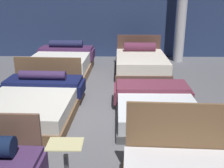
{
  "coord_description": "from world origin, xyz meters",
  "views": [
    {
      "loc": [
        0.4,
        -4.64,
        2.18
      ],
      "look_at": [
        0.32,
        0.42,
        0.45
      ],
      "focal_mm": 43.24,
      "sensor_mm": 36.0,
      "label": 1
    }
  ],
  "objects": [
    {
      "name": "bed_3",
      "position": [
        1.13,
        -0.08,
        0.19
      ],
      "size": [
        1.54,
        1.92,
        0.44
      ],
      "rotation": [
        0.0,
        0.0,
        0.0
      ],
      "color": "#525255",
      "rests_on": "ground_plane"
    },
    {
      "name": "showroom_back_wall",
      "position": [
        0.0,
        4.75,
        1.75
      ],
      "size": [
        18.0,
        0.06,
        3.5
      ],
      "primitive_type": "cube",
      "color": "navy",
      "rests_on": "ground_plane"
    },
    {
      "name": "ground_plane",
      "position": [
        0.0,
        0.0,
        -0.01
      ],
      "size": [
        18.0,
        18.0,
        0.02
      ],
      "primitive_type": "cube",
      "color": "#5B5B60"
    },
    {
      "name": "bed_4",
      "position": [
        -1.11,
        2.65,
        0.3
      ],
      "size": [
        1.68,
        2.06,
        0.83
      ],
      "rotation": [
        0.0,
        0.0,
        -0.04
      ],
      "color": "#8D6B4B",
      "rests_on": "ground_plane"
    },
    {
      "name": "support_pillar",
      "position": [
        2.44,
        4.07,
        1.75
      ],
      "size": [
        0.31,
        0.31,
        3.5
      ],
      "primitive_type": "cylinder",
      "color": "silver",
      "rests_on": "ground_plane"
    },
    {
      "name": "bed_2",
      "position": [
        -1.13,
        0.02,
        0.23
      ],
      "size": [
        1.7,
        2.22,
        0.85
      ],
      "rotation": [
        0.0,
        0.0,
        -0.05
      ],
      "color": "brown",
      "rests_on": "ground_plane"
    },
    {
      "name": "bed_5",
      "position": [
        1.1,
        2.75,
        0.27
      ],
      "size": [
        1.44,
        2.04,
        0.92
      ],
      "rotation": [
        0.0,
        0.0,
        -0.01
      ],
      "color": "brown",
      "rests_on": "ground_plane"
    }
  ]
}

